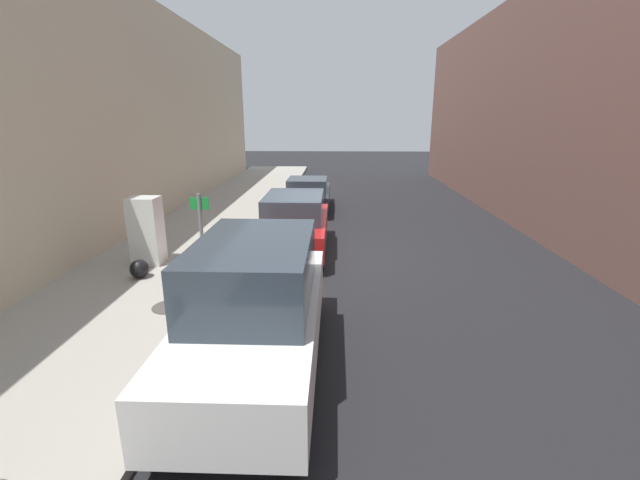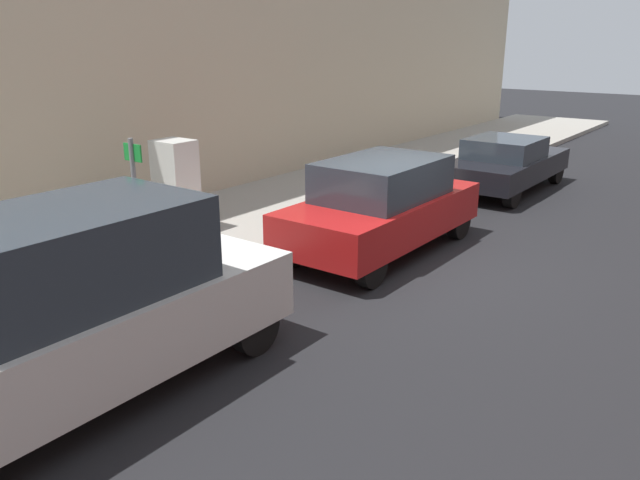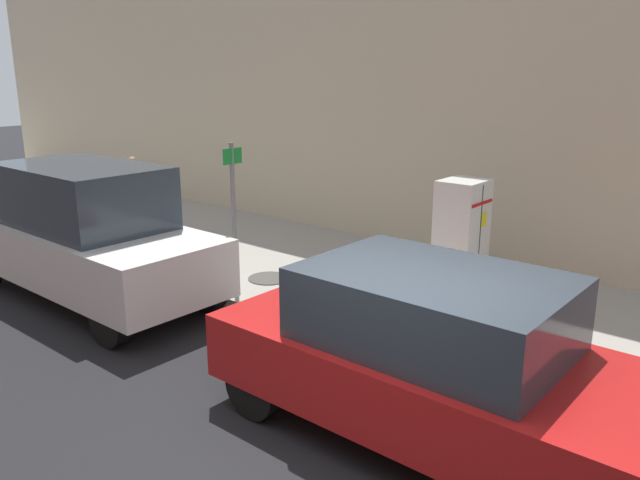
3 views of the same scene
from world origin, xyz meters
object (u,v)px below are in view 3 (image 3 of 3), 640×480
object	(u,v)px
discarded_refrigerator	(461,236)
pedestrian_walking_far	(134,187)
street_sign_post	(234,210)
parked_van_white	(86,233)
fire_hydrant	(69,216)
trash_bag	(395,267)
parked_suv_red	(431,356)

from	to	relation	value
discarded_refrigerator	pedestrian_walking_far	world-z (taller)	discarded_refrigerator
street_sign_post	parked_van_white	xyz separation A→B (m)	(1.40, -1.92, -0.42)
discarded_refrigerator	pedestrian_walking_far	distance (m)	7.60
discarded_refrigerator	pedestrian_walking_far	bearing A→B (deg)	-83.56
fire_hydrant	pedestrian_walking_far	distance (m)	1.50
fire_hydrant	trash_bag	world-z (taller)	fire_hydrant
parked_suv_red	trash_bag	bearing A→B (deg)	-142.18
discarded_refrigerator	trash_bag	xyz separation A→B (m)	(0.21, -1.07, -0.66)
fire_hydrant	trash_bag	bearing A→B (deg)	106.23
discarded_refrigerator	fire_hydrant	bearing A→B (deg)	-74.43
pedestrian_walking_far	parked_suv_red	xyz separation A→B (m)	(2.87, 9.20, -0.17)
pedestrian_walking_far	parked_van_white	bearing A→B (deg)	154.87
trash_bag	pedestrian_walking_far	world-z (taller)	pedestrian_walking_far
parked_suv_red	fire_hydrant	bearing A→B (deg)	-98.87
discarded_refrigerator	parked_van_white	world-z (taller)	parked_van_white
discarded_refrigerator	trash_bag	size ratio (longest dim) A/B	3.95
discarded_refrigerator	parked_suv_red	distance (m)	4.07
street_sign_post	fire_hydrant	distance (m)	5.38
discarded_refrigerator	parked_van_white	bearing A→B (deg)	-50.92
pedestrian_walking_far	parked_van_white	size ratio (longest dim) A/B	0.32
street_sign_post	pedestrian_walking_far	size ratio (longest dim) A/B	1.49
street_sign_post	pedestrian_walking_far	bearing A→B (deg)	-106.73
street_sign_post	pedestrian_walking_far	world-z (taller)	street_sign_post
street_sign_post	parked_suv_red	distance (m)	4.57
discarded_refrigerator	parked_suv_red	size ratio (longest dim) A/B	0.40
discarded_refrigerator	parked_van_white	xyz separation A→B (m)	(3.72, -4.58, 0.02)
street_sign_post	trash_bag	bearing A→B (deg)	142.96
street_sign_post	parked_suv_red	size ratio (longest dim) A/B	0.53
trash_bag	pedestrian_walking_far	distance (m)	6.55
discarded_refrigerator	trash_bag	distance (m)	1.27
fire_hydrant	parked_van_white	size ratio (longest dim) A/B	0.17
street_sign_post	parked_van_white	distance (m)	2.41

